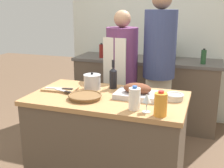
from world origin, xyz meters
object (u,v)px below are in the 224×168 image
(stand_mixer, at_px, (169,49))
(person_cook_guest, at_px, (159,65))
(knife_paring, at_px, (64,91))
(cutting_board, at_px, (60,89))
(wine_glass_left, at_px, (147,99))
(wine_bottle_green, at_px, (113,77))
(wicker_basket, at_px, (85,96))
(mixing_bowl, at_px, (175,97))
(milk_jug, at_px, (135,99))
(stock_pot, at_px, (92,82))
(condiment_bottle_tall, at_px, (102,51))
(knife_chef, at_px, (60,88))
(roasting_pan, at_px, (137,92))
(condiment_bottle_short, at_px, (204,57))
(juice_jug, at_px, (161,104))
(person_cook_aproned, at_px, (122,75))

(stand_mixer, bearing_deg, person_cook_guest, -89.61)
(knife_paring, height_order, stand_mixer, stand_mixer)
(cutting_board, relative_size, knife_paring, 1.64)
(wine_glass_left, bearing_deg, wine_bottle_green, 130.67)
(wicker_basket, bearing_deg, mixing_bowl, 16.76)
(milk_jug, bearing_deg, stock_pot, 142.48)
(condiment_bottle_tall, bearing_deg, wicker_basket, -73.72)
(wine_bottle_green, distance_m, knife_chef, 0.51)
(knife_chef, relative_size, person_cook_guest, 0.15)
(wine_bottle_green, distance_m, wine_glass_left, 0.67)
(wicker_basket, bearing_deg, person_cook_guest, 64.48)
(roasting_pan, distance_m, cutting_board, 0.74)
(cutting_board, height_order, knife_paring, knife_paring)
(wicker_basket, bearing_deg, roasting_pan, 23.89)
(cutting_board, distance_m, person_cook_guest, 1.13)
(knife_paring, xyz_separation_m, stand_mixer, (0.70, 1.70, 0.17))
(wine_bottle_green, bearing_deg, milk_jug, -55.12)
(wicker_basket, bearing_deg, knife_chef, 156.23)
(roasting_pan, relative_size, condiment_bottle_short, 1.93)
(milk_jug, bearing_deg, cutting_board, 161.43)
(person_cook_guest, bearing_deg, condiment_bottle_short, 42.28)
(juice_jug, relative_size, milk_jug, 1.01)
(person_cook_aproned, bearing_deg, juice_jug, -47.79)
(roasting_pan, bearing_deg, stand_mixer, 88.52)
(knife_chef, xyz_separation_m, stand_mixer, (0.77, 1.64, 0.17))
(stand_mixer, xyz_separation_m, person_cook_guest, (0.01, -0.83, -0.06))
(mixing_bowl, distance_m, knife_chef, 1.05)
(mixing_bowl, bearing_deg, stand_mixer, 99.95)
(cutting_board, height_order, stand_mixer, stand_mixer)
(stand_mixer, bearing_deg, roasting_pan, -91.48)
(milk_jug, relative_size, wine_glass_left, 1.30)
(cutting_board, bearing_deg, person_cook_aproned, 63.21)
(stock_pot, bearing_deg, wine_bottle_green, 25.57)
(knife_chef, bearing_deg, stand_mixer, 64.79)
(cutting_board, height_order, knife_chef, knife_chef)
(wine_glass_left, height_order, stand_mixer, stand_mixer)
(wicker_basket, xyz_separation_m, stock_pot, (-0.06, 0.29, 0.05))
(knife_paring, xyz_separation_m, condiment_bottle_short, (1.15, 1.48, 0.13))
(wicker_basket, bearing_deg, wine_glass_left, -13.17)
(juice_jug, height_order, person_cook_guest, person_cook_guest)
(wine_bottle_green, bearing_deg, knife_chef, -151.97)
(knife_paring, height_order, condiment_bottle_tall, condiment_bottle_tall)
(condiment_bottle_tall, xyz_separation_m, person_cook_aproned, (0.50, -0.65, -0.15))
(stand_mixer, bearing_deg, knife_paring, -112.36)
(wicker_basket, height_order, wine_glass_left, wine_glass_left)
(wine_glass_left, bearing_deg, wicker_basket, 166.83)
(stock_pot, xyz_separation_m, wine_glass_left, (0.62, -0.42, 0.03))
(stock_pot, bearing_deg, condiment_bottle_short, 52.91)
(juice_jug, bearing_deg, person_cook_aproned, 120.29)
(stock_pot, xyz_separation_m, knife_chef, (-0.26, -0.15, -0.05))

